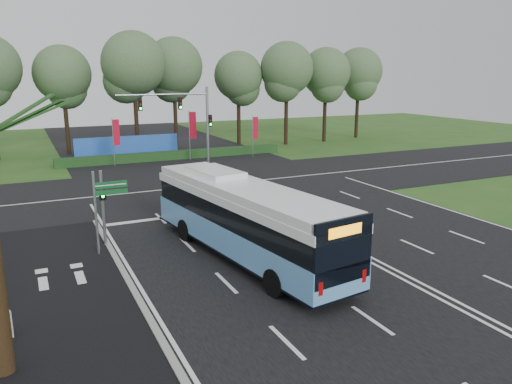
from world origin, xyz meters
The scene contains 16 objects.
ground centered at (0.00, 0.00, 0.00)m, with size 120.00×120.00×0.00m, color #27521B.
road_main centered at (0.00, 0.00, 0.02)m, with size 20.00×120.00×0.04m, color black.
road_cross centered at (0.00, 12.00, 0.03)m, with size 120.00×14.00×0.05m, color black.
bike_path centered at (-12.50, -3.00, 0.03)m, with size 5.00×18.00×0.06m, color black.
kerb_strip centered at (-10.10, -3.00, 0.06)m, with size 0.25×18.00×0.12m, color gray.
city_bus centered at (-4.74, -2.71, 1.85)m, with size 4.42×13.05×3.68m.
pedestrian_signal centered at (-10.20, 1.64, 2.04)m, with size 0.32×0.43×3.73m.
street_sign centered at (-10.35, 0.55, 2.49)m, with size 1.54×0.12×3.94m.
utility_cabinet centered at (-14.60, -5.93, 0.48)m, with size 0.58×0.48×0.96m, color #BDB398.
banner_flag_left centered at (-5.76, 22.99, 2.82)m, with size 0.64×0.07×4.30m.
banner_flag_mid centered at (1.40, 23.21, 3.08)m, with size 0.66×0.29×4.73m.
banner_flag_right centered at (7.61, 22.36, 2.68)m, with size 0.60×0.06×4.08m.
traffic_light_gantry centered at (0.21, 20.50, 4.66)m, with size 8.41×0.28×7.00m.
hedge centered at (0.00, 24.50, 0.40)m, with size 22.00×1.20×0.80m, color #133416.
blue_hoarding centered at (-4.00, 27.00, 1.10)m, with size 10.00×0.30×2.20m, color blue.
eucalyptus_row centered at (1.60, 30.53, 8.65)m, with size 52.84×9.22×12.68m.
Camera 1 is at (-13.47, -22.22, 8.19)m, focal length 35.00 mm.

